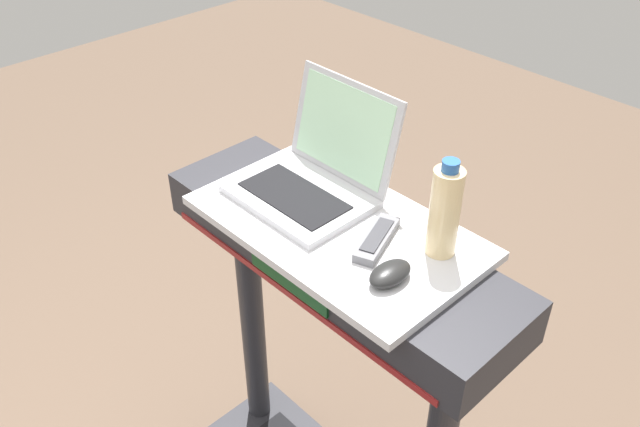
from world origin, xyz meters
TOP-DOWN VIEW (x-y plane):
  - desk_board at (0.00, 0.70)m, footprint 0.64×0.37m
  - laptop at (-0.12, 0.75)m, footprint 0.31×0.29m
  - computer_mouse at (0.20, 0.64)m, footprint 0.06×0.10m
  - water_bottle at (0.21, 0.79)m, footprint 0.06×0.06m
  - tv_remote at (0.11, 0.71)m, footprint 0.10×0.17m

SIDE VIEW (x-z plane):
  - desk_board at x=0.00m, z-range 1.07..1.09m
  - tv_remote at x=0.11m, z-range 1.09..1.12m
  - computer_mouse at x=0.20m, z-range 1.09..1.13m
  - laptop at x=-0.12m, z-range 1.02..1.26m
  - water_bottle at x=0.21m, z-range 1.09..1.30m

